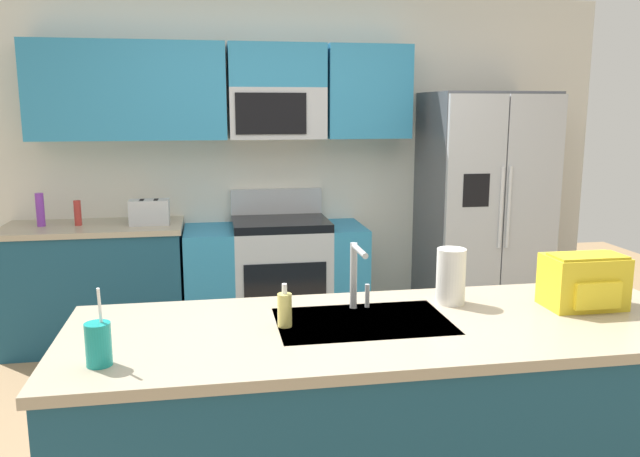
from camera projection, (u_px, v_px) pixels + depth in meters
name	position (u px, v px, depth m)	size (l,w,h in m)	color
ground_plane	(335.00, 451.00, 3.25)	(9.00, 9.00, 0.00)	#997A56
kitchen_wall_unit	(266.00, 141.00, 4.97)	(5.20, 0.43, 2.60)	silver
back_counter	(97.00, 285.00, 4.67)	(1.27, 0.63, 0.90)	navy
range_oven	(276.00, 278.00, 4.89)	(1.36, 0.61, 1.10)	#B7BABF
refrigerator	(483.00, 212.00, 5.01)	(0.90, 0.76, 1.85)	#4C4F54
island_counter	(388.00, 429.00, 2.56)	(2.51, 0.89, 0.90)	navy
toaster	(149.00, 212.00, 4.59)	(0.28, 0.16, 0.18)	#B7BABF
pepper_mill	(78.00, 213.00, 4.55)	(0.05, 0.05, 0.18)	#B2332D
bottle_purple	(40.00, 210.00, 4.51)	(0.06, 0.06, 0.24)	purple
sink_faucet	(357.00, 271.00, 2.62)	(0.08, 0.21, 0.28)	#B7BABF
drink_cup_teal	(98.00, 344.00, 2.06)	(0.08, 0.08, 0.26)	teal
soap_dispenser	(285.00, 309.00, 2.44)	(0.06, 0.06, 0.17)	#D8CC66
paper_towel_roll	(451.00, 276.00, 2.72)	(0.12, 0.12, 0.24)	white
backpack	(584.00, 280.00, 2.67)	(0.32, 0.22, 0.23)	yellow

